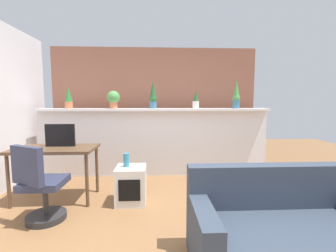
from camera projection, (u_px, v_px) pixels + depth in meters
name	position (u px, v px, depth m)	size (l,w,h in m)	color
ground_plane	(154.00, 234.00, 2.40)	(12.00, 12.00, 0.00)	brown
divider_wall	(155.00, 143.00, 4.32)	(4.21, 0.16, 1.22)	white
plant_shelf	(155.00, 110.00, 4.22)	(4.21, 0.36, 0.04)	white
brick_wall_behind	(155.00, 108.00, 4.85)	(4.21, 0.10, 2.50)	#935B47
potted_plant_0	(69.00, 97.00, 4.14)	(0.13, 0.13, 0.41)	#C66B42
potted_plant_1	(113.00, 98.00, 4.16)	(0.23, 0.23, 0.32)	#C66B42
potted_plant_2	(153.00, 95.00, 4.20)	(0.14, 0.14, 0.52)	#386B84
potted_plant_3	(196.00, 100.00, 4.24)	(0.12, 0.12, 0.34)	silver
potted_plant_4	(236.00, 95.00, 4.29)	(0.14, 0.14, 0.53)	#386B84
desk	(55.00, 153.00, 3.18)	(1.10, 0.60, 0.75)	brown
tv_monitor	(60.00, 135.00, 3.24)	(0.41, 0.04, 0.32)	black
office_chair	(40.00, 189.00, 2.59)	(0.52, 0.52, 0.91)	#262628
side_cube_shelf	(131.00, 185.00, 3.12)	(0.40, 0.41, 0.50)	silver
vase_on_shelf	(126.00, 160.00, 3.11)	(0.08, 0.08, 0.18)	teal
couch	(284.00, 233.00, 1.92)	(1.56, 0.76, 0.80)	#333D4C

